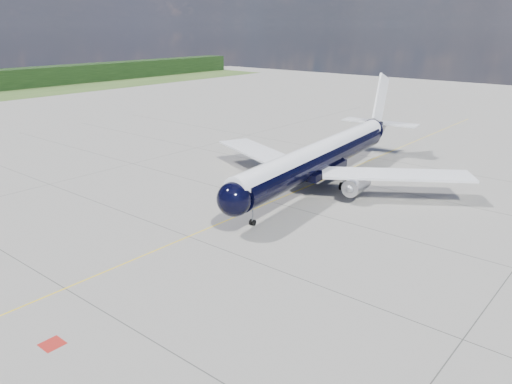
% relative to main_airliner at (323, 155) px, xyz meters
% --- Properties ---
extents(ground, '(320.00, 320.00, 0.00)m').
position_rel_main_airliner_xyz_m(ground, '(-1.33, -5.38, -4.53)').
color(ground, gray).
rests_on(ground, ground).
extents(taxiway_centerline, '(0.16, 160.00, 0.01)m').
position_rel_main_airliner_xyz_m(taxiway_centerline, '(-1.33, -10.38, -4.52)').
color(taxiway_centerline, yellow).
rests_on(taxiway_centerline, ground).
extents(red_marking, '(1.60, 1.60, 0.01)m').
position_rel_main_airliner_xyz_m(red_marking, '(5.47, -45.38, -4.52)').
color(red_marking, maroon).
rests_on(red_marking, ground).
extents(main_airliner, '(41.24, 50.47, 14.58)m').
position_rel_main_airliner_xyz_m(main_airliner, '(0.00, 0.00, 0.00)').
color(main_airliner, black).
rests_on(main_airliner, ground).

